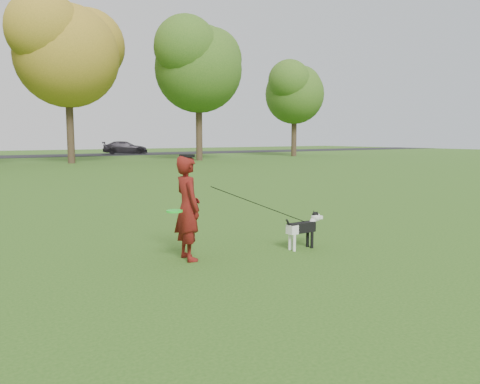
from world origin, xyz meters
TOP-DOWN VIEW (x-y plane):
  - ground at (0.00, 0.00)m, footprint 120.00×120.00m
  - man at (-1.01, 0.00)m, footprint 0.42×0.59m
  - dog at (0.87, -0.44)m, footprint 0.79×0.16m
  - car_right at (12.70, 40.00)m, footprint 4.81×3.16m
  - man_held_items at (0.16, -0.24)m, footprint 2.39×0.56m

SIDE VIEW (x-z plane):
  - ground at x=0.00m, z-range 0.00..0.00m
  - dog at x=0.87m, z-range 0.07..0.67m
  - car_right at x=12.70m, z-range 0.02..1.31m
  - man_held_items at x=0.16m, z-range 0.16..1.32m
  - man at x=-1.01m, z-range 0.00..1.55m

